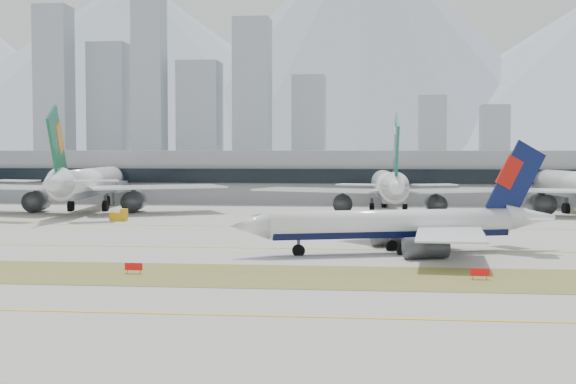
# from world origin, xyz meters

# --- Properties ---
(ground) EXTENTS (3000.00, 3000.00, 0.00)m
(ground) POSITION_xyz_m (0.00, 0.00, 0.00)
(ground) COLOR #9F9D95
(ground) RESTS_ON ground
(apron_markings) EXTENTS (360.00, 122.22, 0.06)m
(apron_markings) POSITION_xyz_m (0.00, -53.95, 0.02)
(apron_markings) COLOR olive
(apron_markings) RESTS_ON ground
(taxiing_airliner) EXTENTS (48.98, 41.65, 16.88)m
(taxiing_airliner) POSITION_xyz_m (27.55, -7.99, 4.07)
(taxiing_airliner) COLOR white
(taxiing_airliner) RESTS_ON ground
(widebody_eva) EXTENTS (70.15, 69.00, 25.13)m
(widebody_eva) POSITION_xyz_m (-47.16, 63.88, 6.68)
(widebody_eva) COLOR white
(widebody_eva) RESTS_ON ground
(widebody_cathay) EXTENTS (65.03, 63.61, 23.20)m
(widebody_cathay) POSITION_xyz_m (26.77, 65.54, 6.17)
(widebody_cathay) COLOR white
(widebody_cathay) RESTS_ON ground
(terminal) EXTENTS (280.00, 43.10, 15.00)m
(terminal) POSITION_xyz_m (0.00, 114.84, 7.50)
(terminal) COLOR gray
(terminal) RESTS_ON ground
(hold_sign_left) EXTENTS (2.20, 0.15, 1.35)m
(hold_sign_left) POSITION_xyz_m (-5.85, -32.00, 0.88)
(hold_sign_left) COLOR red
(hold_sign_left) RESTS_ON ground
(hold_sign_right) EXTENTS (2.20, 0.15, 1.35)m
(hold_sign_right) POSITION_xyz_m (35.68, -32.00, 0.88)
(hold_sign_right) COLOR red
(hold_sign_right) RESTS_ON ground
(gse_c) EXTENTS (3.55, 2.00, 2.60)m
(gse_c) POSITION_xyz_m (41.94, 47.49, 1.05)
(gse_c) COLOR #E59E0C
(gse_c) RESTS_ON ground
(gse_b) EXTENTS (3.55, 2.00, 2.60)m
(gse_b) POSITION_xyz_m (-30.84, 39.18, 1.05)
(gse_b) COLOR #E59E0C
(gse_b) RESTS_ON ground
(city_skyline) EXTENTS (342.00, 49.80, 140.00)m
(city_skyline) POSITION_xyz_m (-106.76, 453.42, 49.80)
(city_skyline) COLOR #8C959F
(city_skyline) RESTS_ON ground
(mountain_ridge) EXTENTS (2830.00, 1120.00, 470.00)m
(mountain_ridge) POSITION_xyz_m (33.00, 1404.14, 181.85)
(mountain_ridge) COLOR #9EA8B7
(mountain_ridge) RESTS_ON ground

